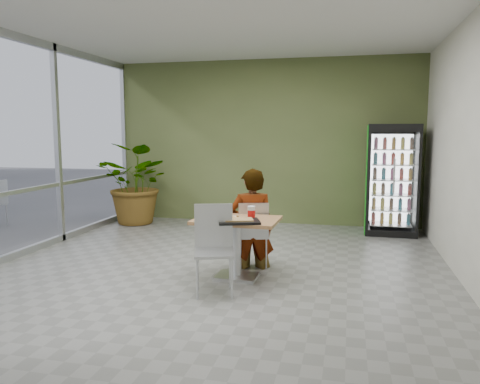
{
  "coord_description": "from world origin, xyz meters",
  "views": [
    {
      "loc": [
        1.65,
        -5.61,
        1.8
      ],
      "look_at": [
        0.23,
        0.47,
        1.0
      ],
      "focal_mm": 35.0,
      "sensor_mm": 36.0,
      "label": 1
    }
  ],
  "objects_px": {
    "dining_table": "(237,236)",
    "cafeteria_tray": "(239,221)",
    "chair_far": "(253,229)",
    "beverage_fridge": "(392,180)",
    "potted_plant": "(138,184)",
    "chair_near": "(214,241)",
    "soda_cup": "(251,213)",
    "seated_woman": "(252,229)"
  },
  "relations": [
    {
      "from": "cafeteria_tray",
      "to": "potted_plant",
      "type": "height_order",
      "value": "potted_plant"
    },
    {
      "from": "dining_table",
      "to": "soda_cup",
      "type": "relative_size",
      "value": 6.25
    },
    {
      "from": "dining_table",
      "to": "cafeteria_tray",
      "type": "xyz_separation_m",
      "value": [
        0.08,
        -0.24,
        0.23
      ]
    },
    {
      "from": "chair_far",
      "to": "cafeteria_tray",
      "type": "bearing_deg",
      "value": 71.78
    },
    {
      "from": "chair_far",
      "to": "seated_woman",
      "type": "bearing_deg",
      "value": -72.75
    },
    {
      "from": "potted_plant",
      "to": "cafeteria_tray",
      "type": "bearing_deg",
      "value": -48.84
    },
    {
      "from": "dining_table",
      "to": "seated_woman",
      "type": "distance_m",
      "value": 0.52
    },
    {
      "from": "dining_table",
      "to": "cafeteria_tray",
      "type": "distance_m",
      "value": 0.34
    },
    {
      "from": "cafeteria_tray",
      "to": "dining_table",
      "type": "bearing_deg",
      "value": 108.84
    },
    {
      "from": "dining_table",
      "to": "chair_far",
      "type": "height_order",
      "value": "chair_far"
    },
    {
      "from": "dining_table",
      "to": "potted_plant",
      "type": "height_order",
      "value": "potted_plant"
    },
    {
      "from": "chair_far",
      "to": "chair_near",
      "type": "height_order",
      "value": "chair_near"
    },
    {
      "from": "soda_cup",
      "to": "chair_near",
      "type": "bearing_deg",
      "value": -124.98
    },
    {
      "from": "cafeteria_tray",
      "to": "soda_cup",
      "type": "bearing_deg",
      "value": 63.41
    },
    {
      "from": "chair_near",
      "to": "dining_table",
      "type": "bearing_deg",
      "value": 56.37
    },
    {
      "from": "seated_woman",
      "to": "soda_cup",
      "type": "height_order",
      "value": "seated_woman"
    },
    {
      "from": "chair_far",
      "to": "soda_cup",
      "type": "xyz_separation_m",
      "value": [
        0.08,
        -0.51,
        0.31
      ]
    },
    {
      "from": "beverage_fridge",
      "to": "potted_plant",
      "type": "height_order",
      "value": "beverage_fridge"
    },
    {
      "from": "chair_near",
      "to": "cafeteria_tray",
      "type": "xyz_separation_m",
      "value": [
        0.23,
        0.27,
        0.19
      ]
    },
    {
      "from": "chair_near",
      "to": "soda_cup",
      "type": "height_order",
      "value": "chair_near"
    },
    {
      "from": "cafeteria_tray",
      "to": "potted_plant",
      "type": "bearing_deg",
      "value": 131.16
    },
    {
      "from": "seated_woman",
      "to": "beverage_fridge",
      "type": "bearing_deg",
      "value": -143.92
    },
    {
      "from": "dining_table",
      "to": "soda_cup",
      "type": "height_order",
      "value": "soda_cup"
    },
    {
      "from": "dining_table",
      "to": "soda_cup",
      "type": "bearing_deg",
      "value": -9.48
    },
    {
      "from": "chair_far",
      "to": "potted_plant",
      "type": "height_order",
      "value": "potted_plant"
    },
    {
      "from": "chair_near",
      "to": "seated_woman",
      "type": "xyz_separation_m",
      "value": [
        0.22,
        1.03,
        -0.06
      ]
    },
    {
      "from": "chair_near",
      "to": "seated_woman",
      "type": "relative_size",
      "value": 0.61
    },
    {
      "from": "soda_cup",
      "to": "cafeteria_tray",
      "type": "height_order",
      "value": "soda_cup"
    },
    {
      "from": "chair_far",
      "to": "potted_plant",
      "type": "xyz_separation_m",
      "value": [
        -2.81,
        2.47,
        0.28
      ]
    },
    {
      "from": "seated_woman",
      "to": "potted_plant",
      "type": "relative_size",
      "value": 1.02
    },
    {
      "from": "dining_table",
      "to": "chair_far",
      "type": "xyz_separation_m",
      "value": [
        0.11,
        0.48,
        -0.02
      ]
    },
    {
      "from": "dining_table",
      "to": "soda_cup",
      "type": "xyz_separation_m",
      "value": [
        0.19,
        -0.03,
        0.29
      ]
    },
    {
      "from": "dining_table",
      "to": "seated_woman",
      "type": "height_order",
      "value": "seated_woman"
    },
    {
      "from": "chair_far",
      "to": "seated_woman",
      "type": "relative_size",
      "value": 0.55
    },
    {
      "from": "dining_table",
      "to": "cafeteria_tray",
      "type": "relative_size",
      "value": 2.17
    },
    {
      "from": "chair_near",
      "to": "seated_woman",
      "type": "height_order",
      "value": "seated_woman"
    },
    {
      "from": "soda_cup",
      "to": "cafeteria_tray",
      "type": "xyz_separation_m",
      "value": [
        -0.11,
        -0.21,
        -0.07
      ]
    },
    {
      "from": "chair_far",
      "to": "beverage_fridge",
      "type": "xyz_separation_m",
      "value": [
        1.95,
        2.62,
        0.45
      ]
    },
    {
      "from": "dining_table",
      "to": "chair_near",
      "type": "relative_size",
      "value": 1.05
    },
    {
      "from": "beverage_fridge",
      "to": "potted_plant",
      "type": "xyz_separation_m",
      "value": [
        -4.76,
        -0.15,
        -0.17
      ]
    },
    {
      "from": "dining_table",
      "to": "beverage_fridge",
      "type": "bearing_deg",
      "value": 56.34
    },
    {
      "from": "seated_woman",
      "to": "cafeteria_tray",
      "type": "xyz_separation_m",
      "value": [
        0.0,
        -0.76,
        0.25
      ]
    }
  ]
}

